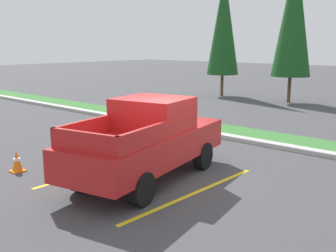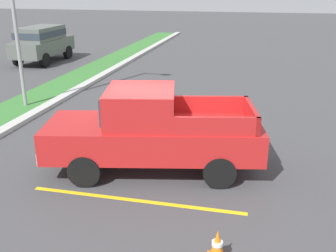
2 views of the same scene
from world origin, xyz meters
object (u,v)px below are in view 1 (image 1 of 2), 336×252
at_px(traffic_cone, 17,161).
at_px(cypress_tree_leftmost, 224,24).
at_px(pickup_truck_main, 148,140).
at_px(cypress_tree_left_inner, 294,14).

bearing_deg(traffic_cone, cypress_tree_leftmost, 107.04).
bearing_deg(pickup_truck_main, traffic_cone, -147.37).
xyz_separation_m(cypress_tree_leftmost, traffic_cone, (5.43, -17.71, -4.47)).
bearing_deg(traffic_cone, cypress_tree_left_inner, 91.88).
distance_m(pickup_truck_main, cypress_tree_leftmost, 18.27).
xyz_separation_m(pickup_truck_main, cypress_tree_leftmost, (-8.54, 15.72, 3.72)).
xyz_separation_m(pickup_truck_main, cypress_tree_left_inner, (-3.69, 15.70, 4.12)).
bearing_deg(cypress_tree_left_inner, traffic_cone, -88.12).
distance_m(cypress_tree_leftmost, traffic_cone, 19.05).
height_order(cypress_tree_leftmost, cypress_tree_left_inner, cypress_tree_left_inner).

